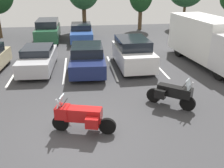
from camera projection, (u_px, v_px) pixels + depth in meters
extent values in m
cube|color=#38383A|center=(78.00, 135.00, 8.86)|extent=(44.00, 44.00, 0.10)
cylinder|color=black|center=(61.00, 123.00, 8.96)|extent=(0.61, 0.28, 0.60)
cylinder|color=black|center=(107.00, 126.00, 8.76)|extent=(0.61, 0.28, 0.60)
cube|color=#A51414|center=(83.00, 114.00, 8.70)|extent=(1.32, 0.75, 0.46)
cylinder|color=#B2B2B7|center=(63.00, 113.00, 8.80)|extent=(0.49, 0.20, 1.08)
cylinder|color=black|center=(65.00, 102.00, 8.62)|extent=(0.20, 0.61, 0.04)
cube|color=#A51414|center=(63.00, 112.00, 8.77)|extent=(0.56, 0.61, 0.42)
cube|color=#B2C1CC|center=(60.00, 101.00, 8.62)|extent=(0.27, 0.47, 0.39)
cube|color=#A51414|center=(92.00, 123.00, 8.37)|extent=(0.49, 0.35, 0.36)
cube|color=#A51414|center=(96.00, 113.00, 9.02)|extent=(0.49, 0.35, 0.36)
cylinder|color=black|center=(188.00, 103.00, 10.30)|extent=(0.57, 0.50, 0.64)
cylinder|color=black|center=(154.00, 95.00, 11.02)|extent=(0.57, 0.50, 0.64)
cube|color=black|center=(171.00, 91.00, 10.51)|extent=(1.10, 1.00, 0.43)
cylinder|color=#B2B2B7|center=(186.00, 94.00, 10.20)|extent=(0.43, 0.37, 1.11)
cylinder|color=black|center=(185.00, 85.00, 10.09)|extent=(0.42, 0.50, 0.04)
cube|color=black|center=(186.00, 93.00, 10.18)|extent=(0.63, 0.64, 0.39)
cube|color=#B2C1CC|center=(189.00, 84.00, 10.01)|extent=(0.40, 0.44, 0.39)
cube|color=black|center=(166.00, 88.00, 10.97)|extent=(0.49, 0.46, 0.36)
cube|color=black|center=(160.00, 94.00, 10.44)|extent=(0.49, 0.46, 0.36)
cube|color=silver|center=(16.00, 72.00, 14.76)|extent=(0.12, 4.69, 0.01)
cube|color=silver|center=(65.00, 69.00, 15.11)|extent=(0.12, 4.69, 0.01)
cube|color=silver|center=(112.00, 67.00, 15.47)|extent=(0.12, 4.69, 0.01)
cube|color=silver|center=(157.00, 65.00, 15.82)|extent=(0.12, 4.69, 0.01)
cylinder|color=black|center=(7.00, 60.00, 15.70)|extent=(0.26, 0.69, 0.68)
cube|color=#B7B7BC|center=(38.00, 60.00, 14.84)|extent=(1.94, 4.38, 0.77)
cube|color=black|center=(38.00, 50.00, 14.70)|extent=(1.70, 2.12, 0.40)
cylinder|color=black|center=(48.00, 73.00, 13.67)|extent=(0.25, 0.64, 0.63)
cylinder|color=black|center=(20.00, 74.00, 13.54)|extent=(0.25, 0.64, 0.63)
cylinder|color=black|center=(55.00, 57.00, 16.36)|extent=(0.25, 0.64, 0.63)
cylinder|color=black|center=(31.00, 58.00, 16.23)|extent=(0.25, 0.64, 0.63)
cube|color=navy|center=(87.00, 61.00, 14.76)|extent=(2.11, 4.61, 0.75)
cube|color=black|center=(87.00, 49.00, 14.67)|extent=(1.86, 2.39, 0.52)
cylinder|color=black|center=(103.00, 73.00, 13.52)|extent=(0.25, 0.68, 0.67)
cylinder|color=black|center=(72.00, 74.00, 13.38)|extent=(0.25, 0.68, 0.67)
cylinder|color=black|center=(100.00, 57.00, 16.35)|extent=(0.25, 0.68, 0.67)
cylinder|color=black|center=(75.00, 58.00, 16.21)|extent=(0.25, 0.68, 0.67)
cube|color=white|center=(133.00, 56.00, 15.27)|extent=(1.99, 4.27, 0.97)
cube|color=black|center=(132.00, 43.00, 15.15)|extent=(1.81, 2.70, 0.56)
cylinder|color=black|center=(153.00, 69.00, 14.23)|extent=(0.23, 0.67, 0.66)
cylinder|color=black|center=(124.00, 70.00, 13.99)|extent=(0.23, 0.67, 0.66)
cylinder|color=black|center=(140.00, 55.00, 16.84)|extent=(0.23, 0.67, 0.66)
cylinder|color=black|center=(115.00, 56.00, 16.61)|extent=(0.23, 0.67, 0.66)
cube|color=#235638|center=(48.00, 33.00, 21.68)|extent=(1.88, 4.51, 1.01)
cube|color=black|center=(48.00, 23.00, 21.63)|extent=(1.72, 2.92, 0.57)
cylinder|color=black|center=(57.00, 41.00, 20.53)|extent=(0.22, 0.66, 0.66)
cylinder|color=black|center=(37.00, 42.00, 20.33)|extent=(0.22, 0.66, 0.66)
cylinder|color=black|center=(59.00, 33.00, 23.33)|extent=(0.22, 0.66, 0.66)
cylinder|color=black|center=(41.00, 34.00, 23.12)|extent=(0.22, 0.66, 0.66)
cube|color=#2D519E|center=(81.00, 34.00, 21.71)|extent=(1.88, 4.60, 0.77)
cube|color=black|center=(81.00, 26.00, 21.81)|extent=(1.70, 2.33, 0.45)
cylinder|color=black|center=(91.00, 41.00, 20.48)|extent=(0.23, 0.70, 0.70)
cylinder|color=black|center=(72.00, 41.00, 20.30)|extent=(0.23, 0.70, 0.70)
cylinder|color=black|center=(90.00, 33.00, 23.33)|extent=(0.23, 0.70, 0.70)
cylinder|color=black|center=(73.00, 34.00, 23.15)|extent=(0.23, 0.70, 0.70)
cube|color=white|center=(202.00, 36.00, 16.30)|extent=(2.72, 5.28, 2.43)
cylinder|color=black|center=(220.00, 72.00, 13.43)|extent=(0.39, 0.93, 0.90)
cylinder|color=black|center=(203.00, 48.00, 17.95)|extent=(0.39, 0.93, 0.90)
cylinder|color=black|center=(179.00, 50.00, 17.54)|extent=(0.39, 0.93, 0.90)
cylinder|color=#4C3823|center=(184.00, 17.00, 27.98)|extent=(0.29, 0.29, 2.13)
cylinder|color=#4C3823|center=(140.00, 21.00, 26.69)|extent=(0.40, 0.40, 1.78)
cylinder|color=#4C3823|center=(84.00, 20.00, 25.86)|extent=(0.41, 0.41, 2.12)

